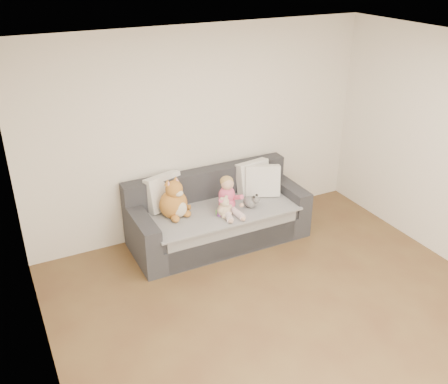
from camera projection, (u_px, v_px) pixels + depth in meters
name	position (u px, v px, depth m)	size (l,w,h in m)	color
room_shell	(295.00, 201.00, 4.53)	(5.00, 5.00, 5.00)	brown
sofa	(217.00, 217.00, 6.28)	(2.20, 0.94, 0.85)	#2C2C31
cushion_left	(164.00, 192.00, 6.08)	(0.51, 0.33, 0.44)	silver
cushion_right_back	(253.00, 177.00, 6.51)	(0.47, 0.26, 0.42)	silver
cushion_right_front	(263.00, 181.00, 6.40)	(0.48, 0.36, 0.42)	silver
toddler	(228.00, 197.00, 6.00)	(0.32, 0.46, 0.46)	#F15585
plush_cat	(174.00, 202.00, 5.90)	(0.42, 0.41, 0.52)	#BC7029
teddy_bear	(224.00, 208.00, 5.94)	(0.20, 0.16, 0.26)	beige
plush_cow	(251.00, 201.00, 6.15)	(0.16, 0.23, 0.19)	white
sippy_cup	(220.00, 211.00, 5.96)	(0.10, 0.09, 0.12)	purple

